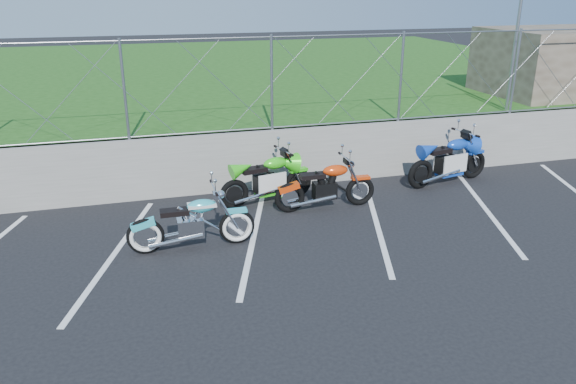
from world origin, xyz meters
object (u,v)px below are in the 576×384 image
object	(u,v)px
cruiser_turquoise	(193,225)
sportbike_green	(268,181)
naked_orange	(327,188)
sportbike_blue	(449,162)

from	to	relation	value
cruiser_turquoise	sportbike_green	xyz separation A→B (m)	(1.75, 1.74, 0.03)
naked_orange	sportbike_green	world-z (taller)	sportbike_green
cruiser_turquoise	sportbike_green	world-z (taller)	sportbike_green
sportbike_blue	cruiser_turquoise	bearing A→B (deg)	-174.49
sportbike_green	sportbike_blue	size ratio (longest dim) A/B	0.94
cruiser_turquoise	sportbike_blue	bearing A→B (deg)	17.42
cruiser_turquoise	sportbike_green	bearing A→B (deg)	45.61
cruiser_turquoise	sportbike_green	size ratio (longest dim) A/B	1.05
cruiser_turquoise	naked_orange	size ratio (longest dim) A/B	1.04
naked_orange	sportbike_green	size ratio (longest dim) A/B	1.02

